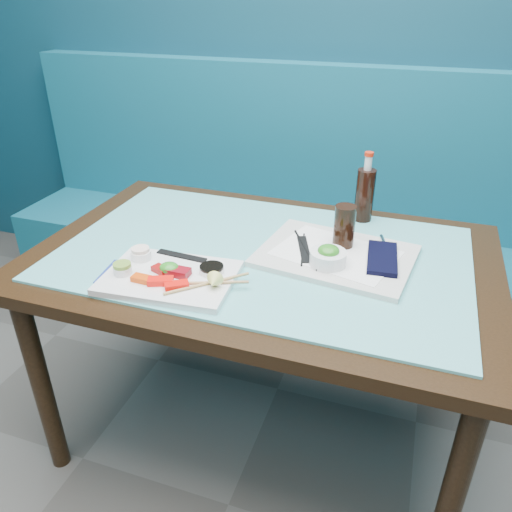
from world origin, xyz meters
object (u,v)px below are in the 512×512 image
(booth_bench, at_px, (316,244))
(dining_table, at_px, (262,277))
(blue_napkin, at_px, (126,274))
(cola_bottle_body, at_px, (365,195))
(seaweed_bowl, at_px, (328,258))
(serving_tray, at_px, (336,256))
(sashimi_plate, at_px, (170,277))
(cola_glass, at_px, (344,226))

(booth_bench, bearing_deg, dining_table, -90.00)
(blue_napkin, bearing_deg, cola_bottle_body, 45.74)
(seaweed_bowl, distance_m, cola_bottle_body, 0.39)
(serving_tray, bearing_deg, sashimi_plate, -138.72)
(dining_table, height_order, blue_napkin, blue_napkin)
(seaweed_bowl, bearing_deg, blue_napkin, -158.45)
(blue_napkin, bearing_deg, cola_glass, 31.61)
(sashimi_plate, bearing_deg, dining_table, 47.53)
(booth_bench, xyz_separation_m, cola_bottle_body, (0.25, -0.50, 0.47))
(dining_table, relative_size, serving_tray, 3.16)
(booth_bench, distance_m, sashimi_plate, 1.17)
(sashimi_plate, distance_m, serving_tray, 0.49)
(booth_bench, bearing_deg, seaweed_bowl, -76.62)
(dining_table, bearing_deg, cola_bottle_body, 53.08)
(sashimi_plate, relative_size, cola_glass, 2.72)
(cola_glass, relative_size, blue_napkin, 1.00)
(serving_tray, xyz_separation_m, blue_napkin, (-0.54, -0.29, -0.01))
(serving_tray, distance_m, seaweed_bowl, 0.08)
(dining_table, height_order, cola_glass, cola_glass)
(booth_bench, height_order, dining_table, booth_bench)
(serving_tray, distance_m, cola_glass, 0.09)
(serving_tray, distance_m, cola_bottle_body, 0.32)
(sashimi_plate, xyz_separation_m, blue_napkin, (-0.13, -0.01, -0.01))
(cola_bottle_body, height_order, blue_napkin, cola_bottle_body)
(serving_tray, distance_m, blue_napkin, 0.61)
(cola_bottle_body, bearing_deg, sashimi_plate, -127.41)
(sashimi_plate, xyz_separation_m, serving_tray, (0.41, 0.27, -0.00))
(cola_glass, distance_m, blue_napkin, 0.66)
(dining_table, height_order, seaweed_bowl, seaweed_bowl)
(blue_napkin, bearing_deg, sashimi_plate, 5.11)
(sashimi_plate, relative_size, serving_tray, 0.81)
(serving_tray, height_order, cola_glass, cola_glass)
(serving_tray, bearing_deg, cola_glass, 87.24)
(seaweed_bowl, relative_size, cola_bottle_body, 0.58)
(seaweed_bowl, distance_m, blue_napkin, 0.58)
(dining_table, height_order, sashimi_plate, sashimi_plate)
(seaweed_bowl, height_order, blue_napkin, seaweed_bowl)
(blue_napkin, bearing_deg, serving_tray, 27.73)
(booth_bench, height_order, serving_tray, booth_bench)
(cola_glass, bearing_deg, sashimi_plate, -141.95)
(booth_bench, distance_m, serving_tray, 0.92)
(serving_tray, bearing_deg, blue_napkin, -144.72)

